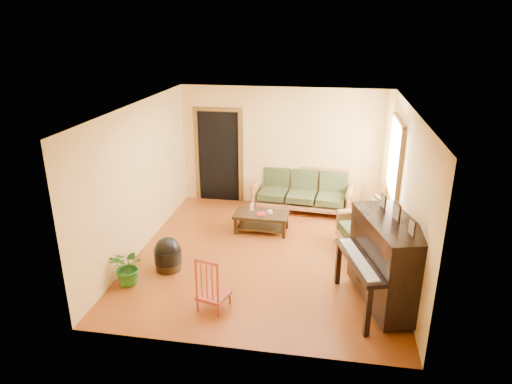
% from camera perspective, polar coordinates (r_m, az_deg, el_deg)
% --- Properties ---
extents(floor, '(5.00, 5.00, 0.00)m').
position_cam_1_polar(floor, '(8.14, 1.27, -7.86)').
color(floor, '#692C0D').
rests_on(floor, ground).
extents(doorway, '(1.08, 0.16, 2.05)m').
position_cam_1_polar(doorway, '(10.28, -4.68, 4.41)').
color(doorway, black).
rests_on(doorway, floor).
extents(window, '(0.12, 1.36, 1.46)m').
position_cam_1_polar(window, '(8.79, 17.07, 3.99)').
color(window, white).
rests_on(window, right_wall).
extents(sofa, '(2.15, 1.06, 0.89)m').
position_cam_1_polar(sofa, '(9.86, 5.79, 0.12)').
color(sofa, '#915C35').
rests_on(sofa, floor).
extents(coffee_table, '(1.06, 0.60, 0.38)m').
position_cam_1_polar(coffee_table, '(8.93, 0.70, -3.80)').
color(coffee_table, black).
rests_on(coffee_table, floor).
extents(armchair, '(1.09, 1.12, 0.89)m').
position_cam_1_polar(armchair, '(8.41, 13.19, -4.06)').
color(armchair, '#915C35').
rests_on(armchair, floor).
extents(piano, '(1.29, 1.70, 1.33)m').
position_cam_1_polar(piano, '(6.75, 16.09, -8.66)').
color(piano, black).
rests_on(piano, floor).
extents(footstool, '(0.52, 0.52, 0.43)m').
position_cam_1_polar(footstool, '(7.74, -10.94, -8.06)').
color(footstool, black).
rests_on(footstool, floor).
extents(red_chair, '(0.49, 0.52, 0.85)m').
position_cam_1_polar(red_chair, '(6.58, -5.38, -11.14)').
color(red_chair, maroon).
rests_on(red_chair, floor).
extents(leaning_frame, '(0.48, 0.25, 0.63)m').
position_cam_1_polar(leaning_frame, '(10.16, 14.47, -0.64)').
color(leaning_frame, gold).
rests_on(leaning_frame, floor).
extents(ceramic_crock, '(0.24, 0.24, 0.26)m').
position_cam_1_polar(ceramic_crock, '(10.13, 14.62, -1.84)').
color(ceramic_crock, '#345A9D').
rests_on(ceramic_crock, floor).
extents(potted_plant, '(0.64, 0.58, 0.60)m').
position_cam_1_polar(potted_plant, '(7.42, -15.60, -9.01)').
color(potted_plant, '#24611B').
rests_on(potted_plant, floor).
extents(book, '(0.17, 0.22, 0.02)m').
position_cam_1_polar(book, '(8.80, 0.17, -2.73)').
color(book, maroon).
rests_on(book, coffee_table).
extents(candle, '(0.08, 0.08, 0.13)m').
position_cam_1_polar(candle, '(8.97, -0.54, -1.87)').
color(candle, silver).
rests_on(candle, coffee_table).
extents(glass_jar, '(0.12, 0.12, 0.06)m').
position_cam_1_polar(glass_jar, '(8.84, 1.77, -2.49)').
color(glass_jar, silver).
rests_on(glass_jar, coffee_table).
extents(remote, '(0.14, 0.07, 0.01)m').
position_cam_1_polar(remote, '(8.98, 1.99, -2.27)').
color(remote, black).
rests_on(remote, coffee_table).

